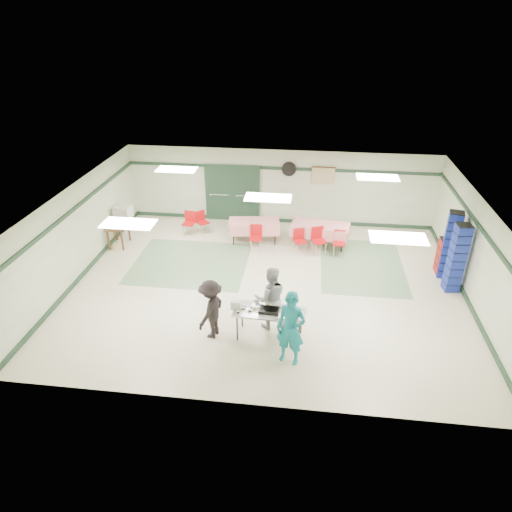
# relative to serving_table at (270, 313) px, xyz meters

# --- Properties ---
(floor) EXTENTS (11.00, 11.00, 0.00)m
(floor) POSITION_rel_serving_table_xyz_m (-0.30, 2.31, -0.71)
(floor) COLOR beige
(floor) RESTS_ON ground
(ceiling) EXTENTS (11.00, 11.00, 0.00)m
(ceiling) POSITION_rel_serving_table_xyz_m (-0.30, 2.31, 1.99)
(ceiling) COLOR white
(ceiling) RESTS_ON wall_back
(wall_back) EXTENTS (11.00, 0.00, 11.00)m
(wall_back) POSITION_rel_serving_table_xyz_m (-0.30, 6.81, 0.64)
(wall_back) COLOR beige
(wall_back) RESTS_ON floor
(wall_front) EXTENTS (11.00, 0.00, 11.00)m
(wall_front) POSITION_rel_serving_table_xyz_m (-0.30, -2.19, 0.64)
(wall_front) COLOR beige
(wall_front) RESTS_ON floor
(wall_left) EXTENTS (0.00, 9.00, 9.00)m
(wall_left) POSITION_rel_serving_table_xyz_m (-5.80, 2.31, 0.64)
(wall_left) COLOR beige
(wall_left) RESTS_ON floor
(wall_right) EXTENTS (0.00, 9.00, 9.00)m
(wall_right) POSITION_rel_serving_table_xyz_m (5.20, 2.31, 0.64)
(wall_right) COLOR beige
(wall_right) RESTS_ON floor
(trim_back) EXTENTS (11.00, 0.06, 0.10)m
(trim_back) POSITION_rel_serving_table_xyz_m (-0.30, 6.78, 1.34)
(trim_back) COLOR #1C3424
(trim_back) RESTS_ON wall_back
(baseboard_back) EXTENTS (11.00, 0.06, 0.12)m
(baseboard_back) POSITION_rel_serving_table_xyz_m (-0.30, 6.78, -0.65)
(baseboard_back) COLOR #1C3424
(baseboard_back) RESTS_ON floor
(trim_left) EXTENTS (0.06, 9.00, 0.10)m
(trim_left) POSITION_rel_serving_table_xyz_m (-5.77, 2.31, 1.34)
(trim_left) COLOR #1C3424
(trim_left) RESTS_ON wall_back
(baseboard_left) EXTENTS (0.06, 9.00, 0.12)m
(baseboard_left) POSITION_rel_serving_table_xyz_m (-5.77, 2.31, -0.65)
(baseboard_left) COLOR #1C3424
(baseboard_left) RESTS_ON floor
(trim_right) EXTENTS (0.06, 9.00, 0.10)m
(trim_right) POSITION_rel_serving_table_xyz_m (5.17, 2.31, 1.34)
(trim_right) COLOR #1C3424
(trim_right) RESTS_ON wall_back
(baseboard_right) EXTENTS (0.06, 9.00, 0.12)m
(baseboard_right) POSITION_rel_serving_table_xyz_m (5.17, 2.31, -0.65)
(baseboard_right) COLOR #1C3424
(baseboard_right) RESTS_ON floor
(green_patch_a) EXTENTS (3.50, 3.00, 0.01)m
(green_patch_a) POSITION_rel_serving_table_xyz_m (-2.80, 3.31, -0.71)
(green_patch_a) COLOR gray
(green_patch_a) RESTS_ON floor
(green_patch_b) EXTENTS (2.50, 3.50, 0.01)m
(green_patch_b) POSITION_rel_serving_table_xyz_m (2.50, 3.81, -0.71)
(green_patch_b) COLOR gray
(green_patch_b) RESTS_ON floor
(double_door_left) EXTENTS (0.90, 0.06, 2.10)m
(double_door_left) POSITION_rel_serving_table_xyz_m (-2.50, 6.75, 0.34)
(double_door_left) COLOR gray
(double_door_left) RESTS_ON floor
(double_door_right) EXTENTS (0.90, 0.06, 2.10)m
(double_door_right) POSITION_rel_serving_table_xyz_m (-1.55, 6.75, 0.34)
(double_door_right) COLOR gray
(double_door_right) RESTS_ON floor
(door_frame) EXTENTS (2.00, 0.03, 2.15)m
(door_frame) POSITION_rel_serving_table_xyz_m (-2.03, 6.73, 0.34)
(door_frame) COLOR #1C3424
(door_frame) RESTS_ON floor
(wall_fan) EXTENTS (0.50, 0.10, 0.50)m
(wall_fan) POSITION_rel_serving_table_xyz_m (0.00, 6.75, 1.34)
(wall_fan) COLOR black
(wall_fan) RESTS_ON wall_back
(scroll_banner) EXTENTS (0.80, 0.02, 0.60)m
(scroll_banner) POSITION_rel_serving_table_xyz_m (1.20, 6.75, 1.14)
(scroll_banner) COLOR tan
(scroll_banner) RESTS_ON wall_back
(serving_table) EXTENTS (1.73, 0.80, 0.76)m
(serving_table) POSITION_rel_serving_table_xyz_m (0.00, 0.00, 0.00)
(serving_table) COLOR #A3A49F
(serving_table) RESTS_ON floor
(sheet_tray_right) EXTENTS (0.65, 0.51, 0.02)m
(sheet_tray_right) POSITION_rel_serving_table_xyz_m (0.47, -0.10, 0.06)
(sheet_tray_right) COLOR silver
(sheet_tray_right) RESTS_ON serving_table
(sheet_tray_mid) EXTENTS (0.65, 0.51, 0.02)m
(sheet_tray_mid) POSITION_rel_serving_table_xyz_m (-0.14, 0.11, 0.06)
(sheet_tray_mid) COLOR silver
(sheet_tray_mid) RESTS_ON serving_table
(sheet_tray_left) EXTENTS (0.65, 0.51, 0.02)m
(sheet_tray_left) POSITION_rel_serving_table_xyz_m (-0.53, -0.14, 0.06)
(sheet_tray_left) COLOR silver
(sheet_tray_left) RESTS_ON serving_table
(baking_pan) EXTENTS (0.49, 0.33, 0.08)m
(baking_pan) POSITION_rel_serving_table_xyz_m (-0.01, -0.03, 0.09)
(baking_pan) COLOR black
(baking_pan) RESTS_ON serving_table
(foam_box_stack) EXTENTS (0.26, 0.24, 0.22)m
(foam_box_stack) POSITION_rel_serving_table_xyz_m (-0.79, 0.02, 0.16)
(foam_box_stack) COLOR white
(foam_box_stack) RESTS_ON serving_table
(volunteer_teal) EXTENTS (0.74, 0.59, 1.79)m
(volunteer_teal) POSITION_rel_serving_table_xyz_m (0.53, -0.79, 0.18)
(volunteer_teal) COLOR #147A8C
(volunteer_teal) RESTS_ON floor
(volunteer_grey) EXTENTS (0.92, 0.79, 1.65)m
(volunteer_grey) POSITION_rel_serving_table_xyz_m (-0.03, 0.45, 0.11)
(volunteer_grey) COLOR #9A999F
(volunteer_grey) RESTS_ON floor
(volunteer_dark) EXTENTS (0.82, 1.10, 1.52)m
(volunteer_dark) POSITION_rel_serving_table_xyz_m (-1.38, -0.10, 0.05)
(volunteer_dark) COLOR black
(volunteer_dark) RESTS_ON floor
(dining_table_a) EXTENTS (1.98, 1.13, 0.77)m
(dining_table_a) POSITION_rel_serving_table_xyz_m (1.18, 5.08, -0.14)
(dining_table_a) COLOR red
(dining_table_a) RESTS_ON floor
(dining_table_b) EXTENTS (1.75, 0.96, 0.77)m
(dining_table_b) POSITION_rel_serving_table_xyz_m (-1.02, 5.08, -0.14)
(dining_table_b) COLOR red
(dining_table_b) RESTS_ON floor
(chair_a) EXTENTS (0.54, 0.54, 0.88)m
(chair_a) POSITION_rel_serving_table_xyz_m (1.12, 4.51, -0.17)
(chair_a) COLOR red
(chair_a) RESTS_ON floor
(chair_b) EXTENTS (0.47, 0.47, 0.79)m
(chair_b) POSITION_rel_serving_table_xyz_m (0.53, 4.51, -0.23)
(chair_b) COLOR red
(chair_b) RESTS_ON floor
(chair_c) EXTENTS (0.39, 0.39, 0.81)m
(chair_c) POSITION_rel_serving_table_xyz_m (1.80, 4.51, -0.22)
(chair_c) COLOR red
(chair_c) RESTS_ON floor
(chair_d) EXTENTS (0.41, 0.41, 0.85)m
(chair_d) POSITION_rel_serving_table_xyz_m (-0.88, 4.52, -0.19)
(chair_d) COLOR red
(chair_d) RESTS_ON floor
(chair_loose_a) EXTENTS (0.52, 0.52, 0.79)m
(chair_loose_a) POSITION_rel_serving_table_xyz_m (-2.94, 5.54, -0.23)
(chair_loose_a) COLOR red
(chair_loose_a) RESTS_ON floor
(chair_loose_b) EXTENTS (0.43, 0.43, 0.84)m
(chair_loose_b) POSITION_rel_serving_table_xyz_m (-3.32, 5.36, -0.20)
(chair_loose_b) COLOR red
(chair_loose_b) RESTS_ON floor
(crate_stack_blue_a) EXTENTS (0.47, 0.47, 2.05)m
(crate_stack_blue_a) POSITION_rel_serving_table_xyz_m (4.85, 3.47, 0.31)
(crate_stack_blue_a) COLOR navy
(crate_stack_blue_a) RESTS_ON floor
(crate_stack_red) EXTENTS (0.43, 0.43, 1.11)m
(crate_stack_red) POSITION_rel_serving_table_xyz_m (4.85, 3.69, -0.16)
(crate_stack_red) COLOR maroon
(crate_stack_red) RESTS_ON floor
(crate_stack_blue_b) EXTENTS (0.42, 0.42, 2.02)m
(crate_stack_blue_b) POSITION_rel_serving_table_xyz_m (4.85, 2.72, 0.30)
(crate_stack_blue_b) COLOR navy
(crate_stack_blue_b) RESTS_ON floor
(printer_table) EXTENTS (0.61, 0.90, 0.74)m
(printer_table) POSITION_rel_serving_table_xyz_m (-5.45, 4.24, -0.07)
(printer_table) COLOR brown
(printer_table) RESTS_ON floor
(office_printer) EXTENTS (0.56, 0.50, 0.42)m
(office_printer) POSITION_rel_serving_table_xyz_m (-5.45, 4.82, 0.24)
(office_printer) COLOR beige
(office_printer) RESTS_ON printer_table
(broom) EXTENTS (0.05, 0.22, 1.36)m
(broom) POSITION_rel_serving_table_xyz_m (-5.53, 4.06, -0.00)
(broom) COLOR brown
(broom) RESTS_ON floor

